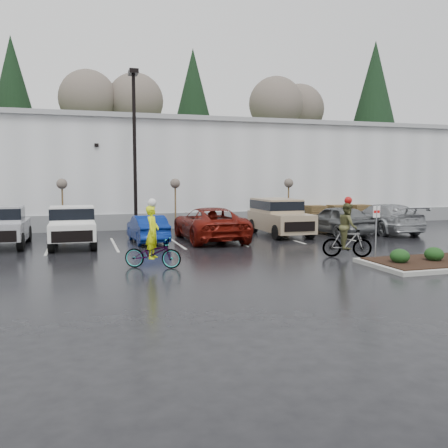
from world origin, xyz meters
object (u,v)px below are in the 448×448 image
object	(u,v)px
pallet_stack_a	(315,215)
car_grey	(337,220)
car_far_silver	(383,218)
pickup_silver	(4,226)
pallet_stack_c	(359,214)
car_blue	(147,229)
lamppost	(134,134)
sapling_mid	(175,186)
cyclist_hivis	(153,247)
pickup_white	(73,225)
sapling_west	(62,187)
car_red	(209,224)
fire_lane_sign	(376,226)
cyclist_olive	(347,235)
pallet_stack_b	(337,214)
suv_tan	(280,217)
sapling_east	(289,186)

from	to	relation	value
pallet_stack_a	car_grey	size ratio (longest dim) A/B	0.27
car_far_silver	pickup_silver	bearing A→B (deg)	2.83
pallet_stack_c	car_blue	xyz separation A→B (m)	(-15.83, -5.53, 0.02)
lamppost	sapling_mid	size ratio (longest dim) A/B	2.88
cyclist_hivis	pallet_stack_a	bearing A→B (deg)	-22.37
pallet_stack_c	pickup_white	distance (m)	20.25
lamppost	sapling_west	xyz separation A→B (m)	(-4.00, 1.00, -2.96)
sapling_west	cyclist_hivis	world-z (taller)	sapling_west
sapling_west	pickup_white	xyz separation A→B (m)	(0.59, -4.79, -1.75)
car_grey	car_far_silver	size ratio (longest dim) A/B	0.83
sapling_mid	pallet_stack_a	xyz separation A→B (m)	(10.00, 1.00, -2.05)
pallet_stack_a	pallet_stack_c	world-z (taller)	same
car_red	cyclist_hivis	bearing A→B (deg)	59.59
pallet_stack_c	car_grey	world-z (taller)	car_grey
pallet_stack_c	pickup_silver	distance (m)	23.07
sapling_mid	pickup_white	world-z (taller)	sapling_mid
fire_lane_sign	lamppost	bearing A→B (deg)	123.46
fire_lane_sign	cyclist_olive	distance (m)	1.47
pallet_stack_b	car_far_silver	bearing A→B (deg)	-91.15
fire_lane_sign	car_grey	xyz separation A→B (m)	(3.18, 8.36, -0.57)
sapling_west	fire_lane_sign	size ratio (longest dim) A/B	1.45
pallet_stack_a	suv_tan	size ratio (longest dim) A/B	0.26
fire_lane_sign	pickup_silver	size ratio (longest dim) A/B	0.42
pallet_stack_a	car_red	distance (m)	10.78
lamppost	fire_lane_sign	size ratio (longest dim) A/B	4.19
sapling_west	pallet_stack_b	size ratio (longest dim) A/B	2.37
cyclist_olive	cyclist_hivis	bearing A→B (deg)	112.57
lamppost	car_red	xyz separation A→B (m)	(3.36, -3.73, -4.82)
fire_lane_sign	cyclist_olive	size ratio (longest dim) A/B	0.89
lamppost	pallet_stack_c	size ratio (longest dim) A/B	6.83
car_far_silver	pallet_stack_b	bearing A→B (deg)	-86.96
pallet_stack_b	car_red	distance (m)	12.26
car_far_silver	lamppost	bearing A→B (deg)	-9.52
car_red	cyclist_hivis	size ratio (longest dim) A/B	2.47
suv_tan	car_far_silver	bearing A→B (deg)	-4.88
sapling_mid	pickup_white	distance (m)	7.80
sapling_east	car_grey	distance (m)	4.92
car_far_silver	pallet_stack_a	bearing A→B (deg)	-69.51
fire_lane_sign	car_far_silver	xyz separation A→B (m)	(6.29, 8.36, -0.55)
pallet_stack_b	sapling_mid	bearing A→B (deg)	-175.11
car_red	car_far_silver	size ratio (longest dim) A/B	1.05
sapling_mid	car_far_silver	size ratio (longest dim) A/B	0.54
lamppost	cyclist_hivis	world-z (taller)	lamppost
sapling_west	sapling_east	world-z (taller)	same
sapling_east	suv_tan	world-z (taller)	sapling_east
pickup_white	cyclist_olive	size ratio (longest dim) A/B	2.09
pallet_stack_a	pallet_stack_b	distance (m)	1.70
sapling_mid	suv_tan	xyz separation A→B (m)	(5.20, -3.89, -1.70)
fire_lane_sign	pallet_stack_b	bearing A→B (deg)	65.12
pallet_stack_b	car_far_silver	xyz separation A→B (m)	(-0.11, -5.44, 0.18)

